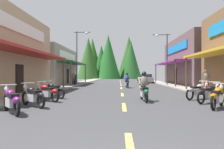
% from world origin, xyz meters
% --- Properties ---
extents(ground, '(10.32, 77.34, 0.10)m').
position_xyz_m(ground, '(0.00, 23.67, -0.05)').
color(ground, '#38383A').
extents(sidewalk_left, '(2.07, 77.34, 0.12)m').
position_xyz_m(sidewalk_left, '(-6.20, 23.67, 0.06)').
color(sidewalk_left, gray).
rests_on(sidewalk_left, ground).
extents(sidewalk_right, '(2.07, 77.34, 0.12)m').
position_xyz_m(sidewalk_right, '(6.20, 23.67, 0.06)').
color(sidewalk_right, gray).
rests_on(sidewalk_right, ground).
extents(centerline_dashes, '(0.16, 50.42, 0.01)m').
position_xyz_m(centerline_dashes, '(0.00, 25.46, 0.01)').
color(centerline_dashes, '#E0C64C').
rests_on(centerline_dashes, ground).
extents(storefront_left_far, '(10.16, 12.01, 4.94)m').
position_xyz_m(storefront_left_far, '(-11.37, 27.27, 2.47)').
color(storefront_left_far, gray).
rests_on(storefront_left_far, ground).
extents(storefront_right_far, '(7.95, 13.96, 6.11)m').
position_xyz_m(storefront_right_far, '(10.27, 26.73, 3.05)').
color(storefront_right_far, brown).
rests_on(storefront_right_far, ground).
extents(streetlamp_left, '(2.13, 0.30, 6.79)m').
position_xyz_m(streetlamp_left, '(-5.25, 25.19, 4.37)').
color(streetlamp_left, '#474C51').
rests_on(streetlamp_left, ground).
extents(streetlamp_right, '(2.13, 0.30, 6.26)m').
position_xyz_m(streetlamp_right, '(5.24, 24.29, 4.07)').
color(streetlamp_right, '#474C51').
rests_on(streetlamp_right, ground).
extents(motorcycle_parked_right_2, '(1.33, 1.80, 1.04)m').
position_xyz_m(motorcycle_parked_right_2, '(3.92, 7.22, 0.49)').
color(motorcycle_parked_right_2, black).
rests_on(motorcycle_parked_right_2, ground).
extents(motorcycle_parked_right_3, '(1.73, 1.42, 1.04)m').
position_xyz_m(motorcycle_parked_right_3, '(4.23, 8.83, 0.49)').
color(motorcycle_parked_right_3, black).
rests_on(motorcycle_parked_right_3, ground).
extents(motorcycle_parked_right_4, '(1.81, 1.31, 1.04)m').
position_xyz_m(motorcycle_parked_right_4, '(4.22, 10.31, 0.49)').
color(motorcycle_parked_right_4, black).
rests_on(motorcycle_parked_right_4, ground).
extents(motorcycle_parked_left_0, '(1.44, 1.71, 1.04)m').
position_xyz_m(motorcycle_parked_left_0, '(-4.11, 5.69, 0.49)').
color(motorcycle_parked_left_0, black).
rests_on(motorcycle_parked_left_0, ground).
extents(motorcycle_parked_left_1, '(1.63, 1.53, 1.04)m').
position_xyz_m(motorcycle_parked_left_1, '(-3.97, 7.29, 0.49)').
color(motorcycle_parked_left_1, black).
rests_on(motorcycle_parked_left_1, ground).
extents(motorcycle_parked_left_2, '(1.75, 1.39, 1.04)m').
position_xyz_m(motorcycle_parked_left_2, '(-4.01, 9.21, 0.49)').
color(motorcycle_parked_left_2, black).
rests_on(motorcycle_parked_left_2, ground).
extents(motorcycle_parked_left_3, '(1.79, 1.33, 1.04)m').
position_xyz_m(motorcycle_parked_left_3, '(-4.14, 10.72, 0.49)').
color(motorcycle_parked_left_3, black).
rests_on(motorcycle_parked_left_3, ground).
extents(rider_cruising_lead, '(0.60, 2.14, 1.57)m').
position_xyz_m(rider_cruising_lead, '(1.09, 9.41, 0.66)').
color(rider_cruising_lead, black).
rests_on(rider_cruising_lead, ground).
extents(rider_cruising_trailing, '(0.61, 2.14, 1.57)m').
position_xyz_m(rider_cruising_trailing, '(0.59, 20.42, 0.66)').
color(rider_cruising_trailing, black).
rests_on(rider_cruising_trailing, ground).
extents(pedestrian_by_shop, '(0.43, 0.47, 1.57)m').
position_xyz_m(pedestrian_by_shop, '(-5.68, 24.66, 0.90)').
color(pedestrian_by_shop, black).
rests_on(pedestrian_by_shop, ground).
extents(pedestrian_waiting, '(0.55, 0.35, 1.79)m').
position_xyz_m(pedestrian_waiting, '(6.04, 13.75, 1.05)').
color(pedestrian_waiting, maroon).
rests_on(pedestrian_waiting, ground).
extents(pedestrian_strolling, '(0.54, 0.37, 1.59)m').
position_xyz_m(pedestrian_strolling, '(-5.86, 24.53, 0.91)').
color(pedestrian_strolling, black).
rests_on(pedestrian_strolling, ground).
extents(parked_car_curbside, '(2.29, 4.41, 1.40)m').
position_xyz_m(parked_car_curbside, '(3.96, 32.70, 0.69)').
color(parked_car_curbside, silver).
rests_on(parked_car_curbside, ground).
extents(treeline_backdrop, '(18.90, 14.00, 13.13)m').
position_xyz_m(treeline_backdrop, '(-3.40, 63.71, 6.14)').
color(treeline_backdrop, '#306823').
rests_on(treeline_backdrop, ground).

